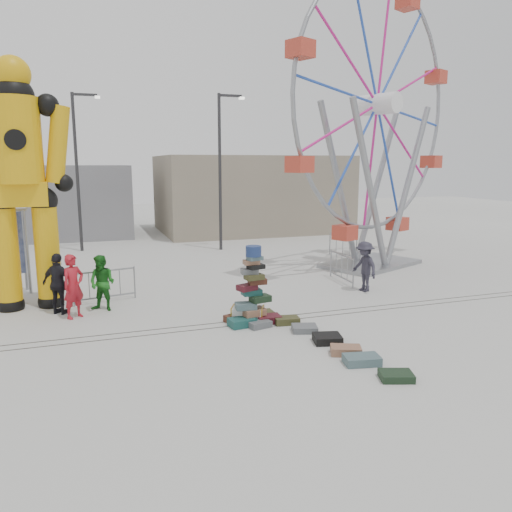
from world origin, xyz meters
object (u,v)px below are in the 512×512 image
object	(u,v)px
suitcase_tower	(253,302)
pedestrian_black	(59,284)
barricade_wheel_front	(342,268)
barricade_wheel_back	(343,246)
lamp_post_left	(78,164)
pedestrian_green	(102,283)
lamp_post_right	(222,164)
steamer_trunk	(248,314)
crash_test_dummy	(21,176)
ferris_wheel	(376,126)
pedestrian_grey	(365,266)
barricade_dummy_c	(105,286)
pedestrian_red	(73,286)

from	to	relation	value
suitcase_tower	pedestrian_black	size ratio (longest dim) A/B	1.20
barricade_wheel_front	barricade_wheel_back	size ratio (longest dim) A/B	1.00
lamp_post_left	pedestrian_green	bearing A→B (deg)	-87.38
pedestrian_green	suitcase_tower	bearing A→B (deg)	-0.19
barricade_wheel_back	pedestrian_black	distance (m)	13.75
lamp_post_right	barricade_wheel_back	xyz separation A→B (m)	(4.91, -4.15, -3.93)
steamer_trunk	pedestrian_black	distance (m)	5.82
crash_test_dummy	ferris_wheel	distance (m)	14.09
crash_test_dummy	steamer_trunk	xyz separation A→B (m)	(6.07, -3.54, -3.93)
suitcase_tower	steamer_trunk	size ratio (longest dim) A/B	2.44
lamp_post_left	suitcase_tower	bearing A→B (deg)	-72.37
ferris_wheel	barricade_wheel_front	world-z (taller)	ferris_wheel
pedestrian_grey	pedestrian_black	bearing A→B (deg)	-102.15
lamp_post_right	ferris_wheel	world-z (taller)	ferris_wheel
lamp_post_right	pedestrian_green	xyz separation A→B (m)	(-6.47, -9.61, -3.61)
ferris_wheel	barricade_dummy_c	size ratio (longest dim) A/B	6.17
lamp_post_left	barricade_wheel_back	size ratio (longest dim) A/B	4.00
lamp_post_left	lamp_post_right	bearing A→B (deg)	-15.95
barricade_wheel_back	pedestrian_green	size ratio (longest dim) A/B	1.14
lamp_post_right	steamer_trunk	xyz separation A→B (m)	(-2.55, -12.12, -4.27)
crash_test_dummy	suitcase_tower	bearing A→B (deg)	-32.29
lamp_post_right	barricade_wheel_front	size ratio (longest dim) A/B	4.00
crash_test_dummy	barricade_wheel_back	world-z (taller)	crash_test_dummy
crash_test_dummy	lamp_post_right	bearing A→B (deg)	43.65
lamp_post_right	suitcase_tower	xyz separation A→B (m)	(-2.46, -12.30, -3.85)
barricade_dummy_c	pedestrian_green	distance (m)	1.03
barricade_dummy_c	pedestrian_black	size ratio (longest dim) A/B	1.07
steamer_trunk	barricade_wheel_back	xyz separation A→B (m)	(7.47, 7.98, 0.34)
crash_test_dummy	steamer_trunk	distance (m)	8.05
barricade_dummy_c	barricade_wheel_front	world-z (taller)	same
suitcase_tower	pedestrian_grey	size ratio (longest dim) A/B	1.25
crash_test_dummy	pedestrian_red	distance (m)	3.78
lamp_post_right	pedestrian_red	xyz separation A→B (m)	(-7.29, -10.12, -3.52)
lamp_post_right	pedestrian_red	size ratio (longest dim) A/B	4.18
ferris_wheel	barricade_dummy_c	distance (m)	12.99
lamp_post_left	barricade_wheel_back	world-z (taller)	lamp_post_left
barricade_wheel_back	crash_test_dummy	bearing A→B (deg)	-82.63
lamp_post_right	lamp_post_left	bearing A→B (deg)	164.05
barricade_wheel_back	pedestrian_red	size ratio (longest dim) A/B	1.04
lamp_post_left	barricade_dummy_c	distance (m)	11.37
lamp_post_right	pedestrian_grey	bearing A→B (deg)	-76.27
crash_test_dummy	ferris_wheel	xyz separation A→B (m)	(13.77, 2.28, 1.94)
lamp_post_right	suitcase_tower	world-z (taller)	lamp_post_right
lamp_post_right	pedestrian_grey	distance (m)	11.05
ferris_wheel	steamer_trunk	world-z (taller)	ferris_wheel
barricade_wheel_front	pedestrian_green	world-z (taller)	pedestrian_green
lamp_post_left	pedestrian_red	xyz separation A→B (m)	(-0.29, -12.12, -3.52)
barricade_dummy_c	ferris_wheel	bearing A→B (deg)	-0.42
barricade_wheel_back	pedestrian_grey	distance (m)	6.49
barricade_dummy_c	pedestrian_black	xyz separation A→B (m)	(-1.36, -0.92, 0.39)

